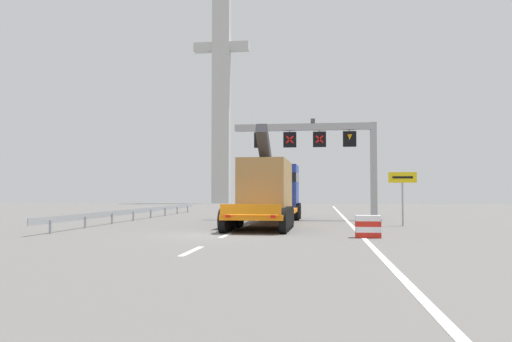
{
  "coord_description": "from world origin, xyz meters",
  "views": [
    {
      "loc": [
        4.44,
        -21.32,
        1.85
      ],
      "look_at": [
        0.77,
        7.86,
        3.07
      ],
      "focal_mm": 35.27,
      "sensor_mm": 36.0,
      "label": 1
    }
  ],
  "objects": [
    {
      "name": "ground",
      "position": [
        0.0,
        0.0,
        0.0
      ],
      "size": [
        112.0,
        112.0,
        0.0
      ],
      "primitive_type": "plane",
      "color": "slate"
    },
    {
      "name": "lane_markings",
      "position": [
        0.5,
        29.03,
        0.01
      ],
      "size": [
        0.2,
        72.67,
        0.01
      ],
      "color": "silver",
      "rests_on": "ground"
    },
    {
      "name": "edge_line_right",
      "position": [
        6.2,
        12.0,
        0.01
      ],
      "size": [
        0.2,
        63.0,
        0.01
      ],
      "primitive_type": "cube",
      "color": "silver",
      "rests_on": "ground"
    },
    {
      "name": "overhead_lane_gantry",
      "position": [
        4.81,
        11.96,
        5.06
      ],
      "size": [
        9.58,
        0.9,
        6.68
      ],
      "color": "#9EA0A5",
      "rests_on": "ground"
    },
    {
      "name": "heavy_haul_truck_orange",
      "position": [
        1.64,
        8.29,
        1.99
      ],
      "size": [
        3.19,
        14.1,
        5.3
      ],
      "color": "orange",
      "rests_on": "ground"
    },
    {
      "name": "exit_sign_yellow",
      "position": [
        8.96,
        6.83,
        2.22
      ],
      "size": [
        1.5,
        0.15,
        2.93
      ],
      "color": "#9EA0A5",
      "rests_on": "ground"
    },
    {
      "name": "crash_barrier_striped",
      "position": [
        6.39,
        -0.6,
        0.45
      ],
      "size": [
        1.0,
        0.5,
        0.9
      ],
      "color": "red",
      "rests_on": "ground"
    },
    {
      "name": "guardrail_left",
      "position": [
        -7.42,
        11.36,
        0.56
      ],
      "size": [
        0.13,
        26.72,
        0.76
      ],
      "color": "#999EA3",
      "rests_on": "ground"
    },
    {
      "name": "bridge_pylon_distant",
      "position": [
        -11.17,
        58.0,
        20.84
      ],
      "size": [
        9.0,
        2.0,
        40.89
      ],
      "color": "#B7B7B2",
      "rests_on": "ground"
    }
  ]
}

